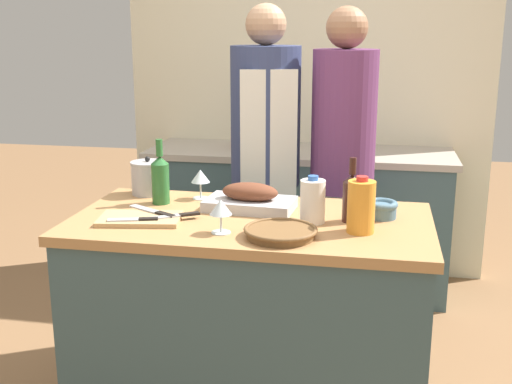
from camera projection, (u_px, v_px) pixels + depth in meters
kitchen_island at (251, 323)px, 2.66m from camera, size 1.42×0.74×0.91m
back_counter at (299, 218)px, 4.15m from camera, size 1.91×0.60×0.90m
back_wall at (307, 85)px, 4.28m from camera, size 2.41×0.10×2.55m
roasting_pan at (250, 199)px, 2.66m from camera, size 0.38×0.24×0.11m
wicker_basket at (281, 232)px, 2.31m from camera, size 0.27×0.27×0.04m
cutting_board at (140, 219)px, 2.51m from camera, size 0.34×0.24×0.02m
stock_pot at (148, 178)px, 2.90m from camera, size 0.16×0.16×0.17m
mixing_bowl at (381, 208)px, 2.55m from camera, size 0.13×0.13×0.07m
juice_jug at (361, 206)px, 2.35m from camera, size 0.10×0.10×0.21m
milk_jug at (313, 201)px, 2.47m from camera, size 0.10×0.10×0.19m
wine_bottle_green at (160, 178)px, 2.74m from camera, size 0.08×0.08×0.28m
wine_bottle_dark at (352, 197)px, 2.48m from camera, size 0.07×0.07×0.25m
wine_glass_left at (221, 208)px, 2.34m from camera, size 0.08×0.08×0.13m
wine_glass_right at (200, 177)px, 2.81m from camera, size 0.08×0.08×0.13m
knife_chef at (154, 211)px, 2.57m from camera, size 0.23×0.15×0.01m
knife_paring at (135, 219)px, 2.46m from camera, size 0.19×0.08×0.01m
knife_bread at (175, 216)px, 2.51m from camera, size 0.19×0.14×0.01m
condiment_bottle_tall at (242, 134)px, 4.03m from camera, size 0.06×0.06×0.21m
condiment_bottle_short at (235, 137)px, 4.13m from camera, size 0.06×0.06×0.15m
person_cook_aproned at (266, 160)px, 3.34m from camera, size 0.36×0.39×1.77m
person_cook_guest at (342, 164)px, 3.25m from camera, size 0.32×0.32×1.75m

